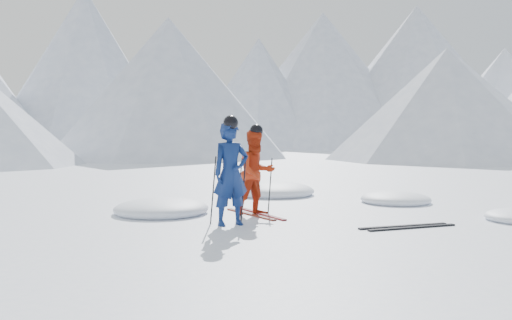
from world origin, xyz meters
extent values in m
plane|color=white|center=(0.00, 0.00, 0.00)|extent=(160.00, 160.00, 0.00)
cone|color=#B2BCD1|center=(-11.51, 40.48, 7.17)|extent=(23.96, 23.96, 14.35)
cone|color=#B2BCD1|center=(-5.08, 51.27, 5.96)|extent=(17.69, 17.69, 11.93)
cone|color=#B2BCD1|center=(4.51, 43.52, 5.42)|extent=(19.63, 19.63, 10.85)
cone|color=#B2BCD1|center=(11.74, 46.25, 7.07)|extent=(23.31, 23.31, 14.15)
cone|color=#B2BCD1|center=(21.49, 44.84, 7.44)|extent=(28.94, 28.94, 14.88)
cone|color=silver|center=(31.93, 45.34, 5.38)|extent=(24.45, 24.45, 10.76)
cone|color=#B2BCD1|center=(12.00, 20.00, 3.25)|extent=(14.00, 14.00, 6.50)
cone|color=#B2BCD1|center=(-4.00, 26.00, 4.50)|extent=(16.00, 16.00, 9.00)
imported|color=navy|center=(-2.55, -0.26, 0.91)|extent=(0.77, 0.63, 1.81)
imported|color=#B42B0E|center=(-1.94, 0.83, 0.84)|extent=(0.99, 0.89, 1.67)
cylinder|color=black|center=(-2.85, -0.11, 0.60)|extent=(0.12, 0.09, 1.21)
cylinder|color=black|center=(-2.30, -0.01, 0.60)|extent=(0.12, 0.07, 1.21)
cylinder|color=black|center=(-2.24, 1.08, 0.56)|extent=(0.11, 0.09, 1.11)
cylinder|color=black|center=(-1.64, 0.98, 0.56)|extent=(0.11, 0.08, 1.11)
cube|color=black|center=(-2.06, 0.83, 0.01)|extent=(0.77, 1.59, 0.03)
cube|color=black|center=(-1.82, 0.83, 0.01)|extent=(0.67, 1.63, 0.03)
cube|color=black|center=(0.36, -0.87, 0.01)|extent=(1.69, 0.38, 0.03)
cube|color=black|center=(0.46, -1.02, 0.01)|extent=(1.68, 0.44, 0.03)
ellipsoid|color=white|center=(-3.80, 1.30, 0.00)|extent=(1.89, 1.89, 0.42)
ellipsoid|color=white|center=(1.51, 2.20, 0.00)|extent=(1.60, 1.60, 0.35)
ellipsoid|color=white|center=(-1.01, 4.12, 0.00)|extent=(2.11, 2.11, 0.46)
camera|label=1|loc=(-3.46, -9.63, 1.64)|focal=38.00mm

